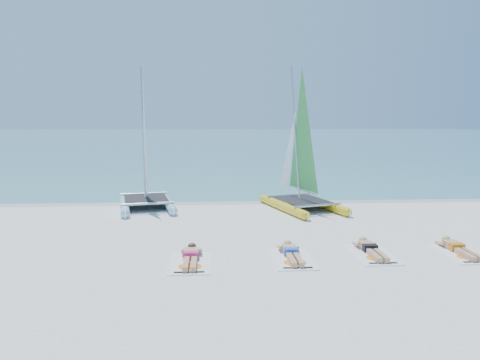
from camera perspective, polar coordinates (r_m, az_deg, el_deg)
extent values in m
plane|color=white|center=(14.49, 2.91, -6.51)|extent=(140.00, 140.00, 0.00)
cube|color=#68AEAE|center=(77.05, -2.22, 5.09)|extent=(140.00, 115.00, 0.01)
cube|color=silver|center=(19.84, 1.18, -2.59)|extent=(140.00, 1.40, 0.01)
cylinder|color=#B7DFF0|center=(18.84, -13.95, -2.87)|extent=(1.10, 3.77, 0.33)
cone|color=#B7DFF0|center=(20.89, -14.08, -1.85)|extent=(0.41, 0.54, 0.32)
cylinder|color=#B7DFF0|center=(18.94, -8.84, -2.68)|extent=(1.10, 3.77, 0.33)
cone|color=#B7DFF0|center=(20.99, -9.47, -1.68)|extent=(0.41, 0.54, 0.32)
cube|color=black|center=(18.84, -11.40, -2.20)|extent=(2.01, 2.36, 0.03)
cylinder|color=silver|center=(19.25, -11.74, 5.77)|extent=(0.28, 0.99, 5.20)
cylinder|color=yellow|center=(17.96, 5.18, -3.19)|extent=(1.42, 3.70, 0.33)
cone|color=yellow|center=(19.83, 2.60, -2.13)|extent=(0.44, 0.55, 0.32)
cylinder|color=yellow|center=(18.74, 9.84, -2.82)|extent=(1.42, 3.70, 0.33)
cone|color=yellow|center=(20.53, 6.94, -1.84)|extent=(0.44, 0.55, 0.32)
cube|color=black|center=(18.30, 7.57, -2.41)|extent=(2.16, 2.46, 0.03)
cylinder|color=silver|center=(18.63, 6.74, 5.80)|extent=(0.36, 0.97, 5.19)
cube|color=white|center=(11.70, -6.04, -9.98)|extent=(1.00, 1.85, 0.02)
cube|color=tan|center=(12.08, -5.95, -8.86)|extent=(0.36, 0.55, 0.17)
cube|color=#CF3065|center=(11.89, -5.99, -9.11)|extent=(0.37, 0.22, 0.17)
cube|color=tan|center=(11.33, -6.13, -10.18)|extent=(0.31, 0.85, 0.13)
sphere|color=tan|center=(12.42, -5.88, -8.20)|extent=(0.21, 0.21, 0.21)
ellipsoid|color=#372214|center=(12.42, -5.88, -8.01)|extent=(0.22, 0.24, 0.15)
cube|color=white|center=(12.01, 6.42, -9.51)|extent=(1.00, 1.85, 0.02)
cube|color=tan|center=(12.39, 6.09, -8.44)|extent=(0.36, 0.55, 0.17)
cube|color=blue|center=(12.20, 6.25, -8.68)|extent=(0.37, 0.22, 0.17)
cube|color=tan|center=(11.64, 6.74, -9.69)|extent=(0.31, 0.85, 0.13)
sphere|color=tan|center=(12.73, 5.82, -7.80)|extent=(0.21, 0.21, 0.21)
ellipsoid|color=#DAB566|center=(12.73, 5.81, -7.62)|extent=(0.22, 0.24, 0.15)
cube|color=white|center=(12.76, 15.88, -8.73)|extent=(1.00, 1.85, 0.02)
cube|color=tan|center=(13.12, 15.28, -7.75)|extent=(0.36, 0.55, 0.17)
cube|color=black|center=(12.94, 15.56, -7.96)|extent=(0.37, 0.22, 0.17)
cube|color=tan|center=(12.41, 16.46, -8.87)|extent=(0.31, 0.85, 0.13)
sphere|color=tan|center=(13.45, 14.78, -7.18)|extent=(0.21, 0.21, 0.21)
ellipsoid|color=#DAB566|center=(13.45, 14.77, -7.00)|extent=(0.22, 0.24, 0.15)
cube|color=white|center=(13.66, 25.34, -8.10)|extent=(1.00, 1.85, 0.02)
cube|color=tan|center=(14.00, 24.52, -7.21)|extent=(0.36, 0.55, 0.17)
cube|color=orange|center=(13.83, 24.91, -7.39)|extent=(0.37, 0.22, 0.17)
cube|color=tan|center=(13.33, 26.13, -8.19)|extent=(0.31, 0.85, 0.13)
sphere|color=tan|center=(14.30, 23.84, -6.70)|extent=(0.21, 0.21, 0.21)
ellipsoid|color=#DAB566|center=(14.30, 23.83, -6.53)|extent=(0.22, 0.24, 0.15)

